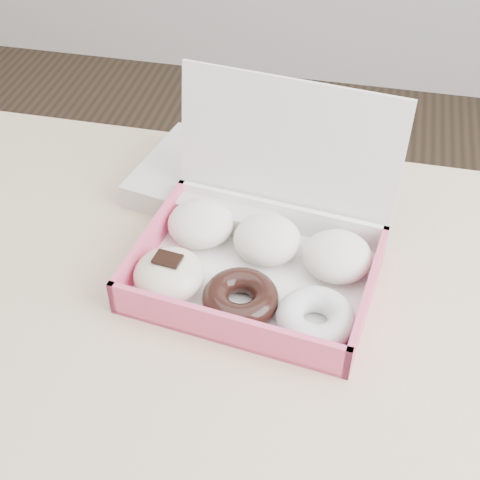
# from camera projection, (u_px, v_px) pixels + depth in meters

# --- Properties ---
(table) EXTENTS (1.20, 0.80, 0.75)m
(table) POSITION_uv_depth(u_px,v_px,m) (278.00, 373.00, 0.87)
(table) COLOR tan
(table) RESTS_ON ground
(donut_box) EXTENTS (0.34, 0.30, 0.22)m
(donut_box) POSITION_uv_depth(u_px,v_px,m) (257.00, 253.00, 0.87)
(donut_box) COLOR white
(donut_box) RESTS_ON table
(newspapers) EXTENTS (0.27, 0.23, 0.04)m
(newspapers) POSITION_uv_depth(u_px,v_px,m) (220.00, 181.00, 1.02)
(newspapers) COLOR silver
(newspapers) RESTS_ON table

